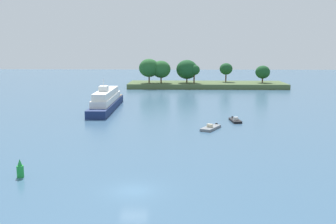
# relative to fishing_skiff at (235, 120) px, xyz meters

# --- Properties ---
(ground_plane) EXTENTS (400.00, 400.00, 0.00)m
(ground_plane) POSITION_rel_fishing_skiff_xyz_m (-13.94, -35.04, -0.22)
(ground_plane) COLOR #3D607F
(treeline_island) EXTENTS (50.61, 14.99, 9.32)m
(treeline_island) POSITION_rel_fishing_skiff_xyz_m (-4.81, 60.59, 2.85)
(treeline_island) COLOR #4C6038
(treeline_island) RESTS_ON ground
(fishing_skiff) EXTENTS (1.90, 4.49, 0.88)m
(fishing_skiff) POSITION_rel_fishing_skiff_xyz_m (0.00, 0.00, 0.00)
(fishing_skiff) COLOR black
(fishing_skiff) RESTS_ON ground
(white_riverboat) EXTENTS (4.25, 25.64, 6.66)m
(white_riverboat) POSITION_rel_fishing_skiff_xyz_m (-25.41, 13.62, 1.57)
(white_riverboat) COLOR navy
(white_riverboat) RESTS_ON ground
(small_motorboat) EXTENTS (3.71, 5.12, 0.91)m
(small_motorboat) POSITION_rel_fishing_skiff_xyz_m (-4.84, -6.78, 0.01)
(small_motorboat) COLOR slate
(small_motorboat) RESTS_ON ground
(channel_buoy_green) EXTENTS (0.70, 0.70, 1.90)m
(channel_buoy_green) POSITION_rel_fishing_skiff_xyz_m (-25.90, -31.49, 0.59)
(channel_buoy_green) COLOR green
(channel_buoy_green) RESTS_ON ground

